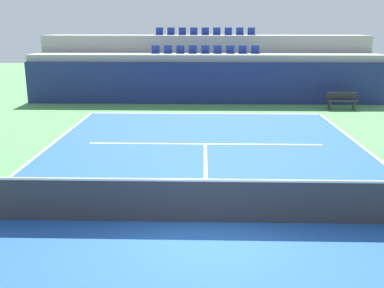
% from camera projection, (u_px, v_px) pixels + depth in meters
% --- Properties ---
extents(ground_plane, '(80.00, 80.00, 0.00)m').
position_uv_depth(ground_plane, '(206.00, 222.00, 9.48)').
color(ground_plane, '#4C8C4C').
extents(court_surface, '(11.00, 24.00, 0.01)m').
position_uv_depth(court_surface, '(206.00, 222.00, 9.48)').
color(court_surface, '#1E4C99').
rests_on(court_surface, ground_plane).
extents(baseline_far, '(11.00, 0.10, 0.00)m').
position_uv_depth(baseline_far, '(205.00, 113.00, 21.00)').
color(baseline_far, white).
rests_on(baseline_far, court_surface).
extents(service_line_far, '(8.26, 0.10, 0.00)m').
position_uv_depth(service_line_far, '(205.00, 144.00, 15.65)').
color(service_line_far, white).
rests_on(service_line_far, court_surface).
extents(centre_service_line, '(0.10, 6.40, 0.00)m').
position_uv_depth(centre_service_line, '(206.00, 173.00, 12.56)').
color(centre_service_line, white).
rests_on(centre_service_line, court_surface).
extents(back_wall, '(19.09, 0.30, 2.19)m').
position_uv_depth(back_wall, '(205.00, 83.00, 23.38)').
color(back_wall, navy).
rests_on(back_wall, ground_plane).
extents(stands_tier_lower, '(19.09, 2.40, 2.56)m').
position_uv_depth(stands_tier_lower, '(205.00, 77.00, 24.63)').
color(stands_tier_lower, '#9E9E99').
rests_on(stands_tier_lower, ground_plane).
extents(stands_tier_upper, '(19.09, 2.40, 3.50)m').
position_uv_depth(stands_tier_upper, '(205.00, 65.00, 26.83)').
color(stands_tier_upper, '#9E9E99').
rests_on(stands_tier_upper, ground_plane).
extents(seating_row_lower, '(5.96, 0.44, 0.44)m').
position_uv_depth(seating_row_lower, '(205.00, 51.00, 24.36)').
color(seating_row_lower, navy).
rests_on(seating_row_lower, stands_tier_lower).
extents(seating_row_upper, '(5.96, 0.44, 0.44)m').
position_uv_depth(seating_row_upper, '(205.00, 33.00, 26.43)').
color(seating_row_upper, navy).
rests_on(seating_row_upper, stands_tier_upper).
extents(tennis_net, '(11.08, 0.08, 1.07)m').
position_uv_depth(tennis_net, '(206.00, 200.00, 9.34)').
color(tennis_net, black).
rests_on(tennis_net, court_surface).
extents(player_bench, '(1.50, 0.40, 0.85)m').
position_uv_depth(player_bench, '(342.00, 99.00, 21.94)').
color(player_bench, '#232328').
rests_on(player_bench, ground_plane).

